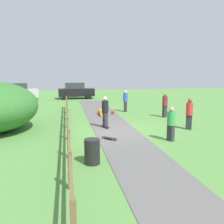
# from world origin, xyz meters

# --- Properties ---
(ground_plane) EXTENTS (60.00, 60.00, 0.00)m
(ground_plane) POSITION_xyz_m (0.00, 0.00, 0.00)
(ground_plane) COLOR #568E42
(asphalt_path) EXTENTS (2.40, 28.00, 0.02)m
(asphalt_path) POSITION_xyz_m (0.00, 0.00, 0.01)
(asphalt_path) COLOR #605E5B
(asphalt_path) RESTS_ON ground_plane
(wooden_fence) EXTENTS (0.12, 18.12, 1.10)m
(wooden_fence) POSITION_xyz_m (-2.60, 0.00, 0.67)
(wooden_fence) COLOR brown
(wooden_fence) RESTS_ON ground_plane
(trash_bin) EXTENTS (0.56, 0.56, 0.90)m
(trash_bin) POSITION_xyz_m (-1.80, -4.65, 0.45)
(trash_bin) COLOR black
(trash_bin) RESTS_ON ground_plane
(skater_riding) EXTENTS (0.46, 0.82, 1.81)m
(skater_riding) POSITION_xyz_m (-0.45, 0.76, 1.03)
(skater_riding) COLOR black
(skater_riding) RESTS_ON asphalt_path
(skater_fallen) EXTENTS (1.20, 1.52, 0.36)m
(skater_fallen) POSITION_xyz_m (0.00, 4.98, 0.20)
(skater_fallen) COLOR orange
(skater_fallen) RESTS_ON asphalt_path
(skateboard_loose) EXTENTS (0.70, 0.71, 0.08)m
(skateboard_loose) POSITION_xyz_m (-0.66, -1.76, 0.09)
(skateboard_loose) COLOR black
(skateboard_loose) RESTS_ON asphalt_path
(bystander_red) EXTENTS (0.53, 0.53, 1.77)m
(bystander_red) POSITION_xyz_m (4.14, -0.48, 0.98)
(bystander_red) COLOR #2D2D33
(bystander_red) RESTS_ON ground_plane
(bystander_green) EXTENTS (0.49, 0.49, 1.63)m
(bystander_green) POSITION_xyz_m (2.16, -2.44, 0.89)
(bystander_green) COLOR #2D2D33
(bystander_green) RESTS_ON ground_plane
(bystander_maroon) EXTENTS (0.52, 0.52, 1.75)m
(bystander_maroon) POSITION_xyz_m (4.26, 3.26, 0.97)
(bystander_maroon) COLOR #2D2D33
(bystander_maroon) RESTS_ON ground_plane
(bystander_blue) EXTENTS (0.51, 0.51, 1.75)m
(bystander_blue) POSITION_xyz_m (2.08, 6.13, 0.96)
(bystander_blue) COLOR #2D2D33
(bystander_blue) RESTS_ON ground_plane
(parked_car_silver) EXTENTS (4.46, 2.64, 1.92)m
(parked_car_silver) POSITION_xyz_m (-7.97, 16.45, 0.96)
(parked_car_silver) COLOR #B7B7BC
(parked_car_silver) RESTS_ON ground_plane
(parked_car_black) EXTENTS (4.27, 2.15, 1.92)m
(parked_car_black) POSITION_xyz_m (-1.45, 16.45, 0.96)
(parked_car_black) COLOR black
(parked_car_black) RESTS_ON ground_plane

